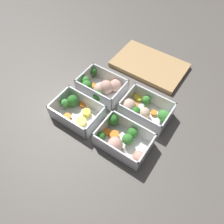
{
  "coord_description": "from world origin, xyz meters",
  "views": [
    {
      "loc": [
        0.24,
        -0.35,
        0.61
      ],
      "look_at": [
        0.0,
        0.0,
        0.02
      ],
      "focal_mm": 35.0,
      "sensor_mm": 36.0,
      "label": 1
    }
  ],
  "objects": [
    {
      "name": "container_far_left",
      "position": [
        -0.09,
        0.07,
        0.03
      ],
      "size": [
        0.16,
        0.13,
        0.06
      ],
      "color": "white",
      "rests_on": "ground_plane"
    },
    {
      "name": "container_near_left",
      "position": [
        -0.1,
        -0.06,
        0.02
      ],
      "size": [
        0.16,
        0.12,
        0.06
      ],
      "color": "white",
      "rests_on": "ground_plane"
    },
    {
      "name": "container_far_right",
      "position": [
        0.08,
        0.06,
        0.02
      ],
      "size": [
        0.16,
        0.14,
        0.06
      ],
      "color": "white",
      "rests_on": "ground_plane"
    },
    {
      "name": "cutting_board",
      "position": [
        -0.01,
        0.28,
        0.01
      ],
      "size": [
        0.28,
        0.18,
        0.02
      ],
      "color": "tan",
      "rests_on": "ground_plane"
    },
    {
      "name": "container_near_right",
      "position": [
        0.08,
        -0.07,
        0.02
      ],
      "size": [
        0.18,
        0.12,
        0.06
      ],
      "color": "white",
      "rests_on": "ground_plane"
    },
    {
      "name": "ground_plane",
      "position": [
        0.0,
        0.0,
        0.0
      ],
      "size": [
        4.0,
        4.0,
        0.0
      ],
      "primitive_type": "plane",
      "color": "#56514C"
    }
  ]
}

